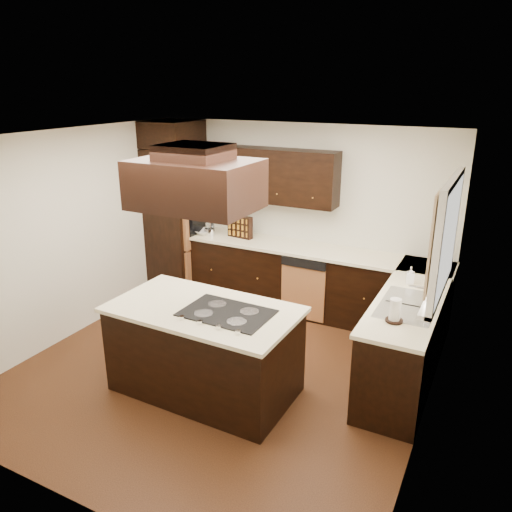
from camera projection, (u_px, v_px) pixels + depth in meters
name	position (u px, v px, depth m)	size (l,w,h in m)	color
floor	(223.00, 370.00, 5.50)	(4.20, 4.20, 0.02)	#5B3218
ceiling	(217.00, 136.00, 4.67)	(4.20, 4.20, 0.02)	white
wall_back	(299.00, 216.00, 6.86)	(4.20, 0.02, 2.50)	beige
wall_front	(58.00, 359.00, 3.31)	(4.20, 0.02, 2.50)	beige
wall_left	(70.00, 235.00, 5.99)	(0.02, 4.20, 2.50)	beige
wall_right	(437.00, 301.00, 4.18)	(0.02, 4.20, 2.50)	beige
oven_column	(177.00, 221.00, 7.35)	(0.65, 0.75, 2.12)	black
wall_oven_face	(197.00, 220.00, 7.18)	(0.05, 0.62, 0.78)	#AF6E3E
base_cabinets_back	(291.00, 278.00, 6.86)	(2.93, 0.60, 0.88)	black
base_cabinets_right	(410.00, 334.00, 5.34)	(0.60, 2.40, 0.88)	black
countertop_back	(292.00, 247.00, 6.69)	(2.93, 0.63, 0.04)	#F6EEC4
countertop_right	(413.00, 294.00, 5.20)	(0.63, 2.40, 0.04)	#F6EEC4
upper_cabinets	(266.00, 175.00, 6.71)	(2.00, 0.34, 0.72)	black
dishwasher_front	(303.00, 293.00, 6.50)	(0.60, 0.05, 0.72)	#AF6E3E
window_frame	(446.00, 238.00, 4.53)	(0.06, 1.32, 1.12)	silver
window_pane	(450.00, 239.00, 4.52)	(0.00, 1.20, 1.00)	white
curtain_left	(433.00, 245.00, 4.19)	(0.02, 0.34, 0.90)	beige
curtain_right	(446.00, 221.00, 4.90)	(0.02, 0.34, 0.90)	beige
sink_rim	(408.00, 305.00, 4.89)	(0.52, 0.84, 0.01)	silver
island	(205.00, 351.00, 5.00)	(1.77, 0.97, 0.88)	black
island_top	(203.00, 310.00, 4.85)	(1.84, 1.03, 0.04)	#F6EEC4
cooktop	(227.00, 313.00, 4.72)	(0.84, 0.56, 0.01)	black
range_hood	(195.00, 184.00, 4.28)	(1.05, 0.72, 0.42)	black
hood_duct	(194.00, 152.00, 4.19)	(0.55, 0.50, 0.13)	black
blender_base	(210.00, 232.00, 7.12)	(0.15, 0.15, 0.10)	silver
blender_pitcher	(210.00, 220.00, 7.07)	(0.13, 0.13, 0.26)	silver
spice_rack	(240.00, 227.00, 6.99)	(0.38, 0.09, 0.31)	black
mixing_bowl	(204.00, 232.00, 7.17)	(0.27, 0.27, 0.07)	silver
soap_bottle	(411.00, 275.00, 5.40)	(0.08, 0.09, 0.19)	silver
paper_towel	(395.00, 311.00, 4.52)	(0.10, 0.10, 0.23)	silver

